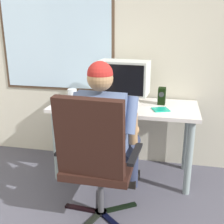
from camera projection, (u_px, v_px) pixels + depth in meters
name	position (u px, v px, depth m)	size (l,w,h in m)	color
wall_rear	(115.00, 34.00, 2.88)	(5.80, 0.08, 2.79)	beige
desk	(124.00, 117.00, 2.75)	(1.40, 0.61, 0.75)	gray
office_chair	(95.00, 155.00, 2.04)	(0.63, 0.62, 1.06)	black
person_seated	(106.00, 133.00, 2.27)	(0.54, 0.81, 1.25)	#2A314C
crt_monitor	(124.00, 78.00, 2.68)	(0.50, 0.29, 0.42)	beige
wine_glass	(72.00, 94.00, 2.66)	(0.09, 0.09, 0.16)	silver
desk_speaker	(162.00, 96.00, 2.70)	(0.08, 0.09, 0.17)	black
cd_case	(161.00, 109.00, 2.55)	(0.18, 0.17, 0.01)	#129E82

